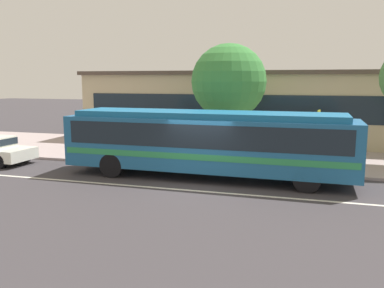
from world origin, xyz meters
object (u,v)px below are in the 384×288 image
transit_bus (207,140)px  street_tree_near_stop (229,82)px  pedestrian_waiting_near_sign (249,146)px  bus_stop_sign (318,133)px  pedestrian_walking_along_curb (304,148)px

transit_bus → street_tree_near_stop: bearing=90.3°
pedestrian_waiting_near_sign → bus_stop_sign: 3.03m
pedestrian_waiting_near_sign → bus_stop_sign: size_ratio=0.61×
pedestrian_walking_along_curb → street_tree_near_stop: (-3.83, 2.39, 2.83)m
pedestrian_waiting_near_sign → bus_stop_sign: bearing=-3.9°
street_tree_near_stop → transit_bus: bearing=-89.7°
pedestrian_waiting_near_sign → bus_stop_sign: (2.93, -0.20, 0.74)m
pedestrian_walking_along_curb → bus_stop_sign: size_ratio=0.63×
bus_stop_sign → street_tree_near_stop: bearing=148.9°
pedestrian_walking_along_curb → street_tree_near_stop: 5.33m
transit_bus → street_tree_near_stop: 5.11m
pedestrian_waiting_near_sign → street_tree_near_stop: (-1.44, 2.44, 2.86)m
transit_bus → bus_stop_sign: (4.36, 1.90, 0.21)m
bus_stop_sign → street_tree_near_stop: 5.54m
bus_stop_sign → transit_bus: bearing=-156.4°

